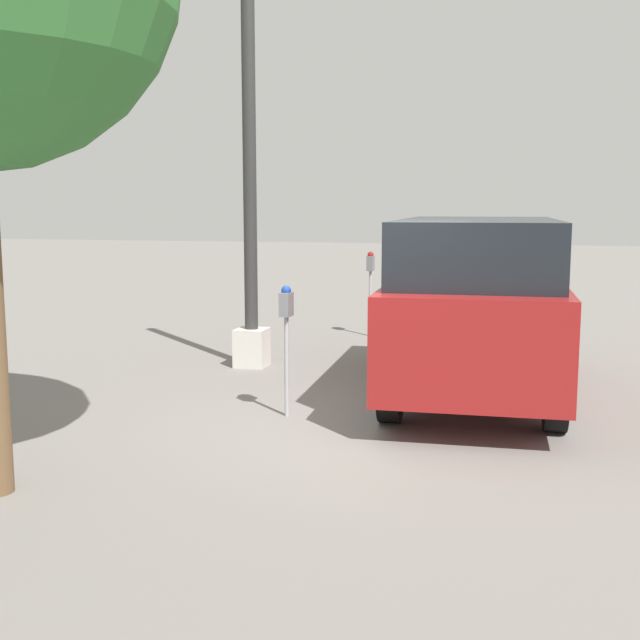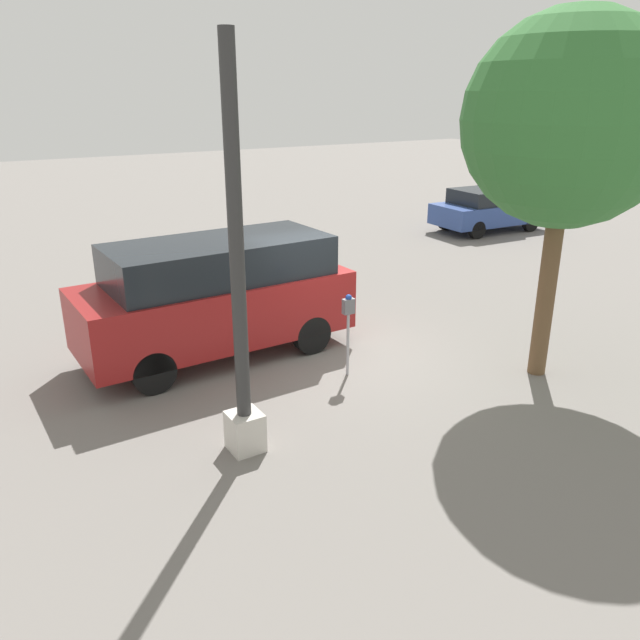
{
  "view_description": "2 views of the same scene",
  "coord_description": "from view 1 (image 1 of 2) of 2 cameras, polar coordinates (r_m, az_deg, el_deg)",
  "views": [
    {
      "loc": [
        -8.03,
        -1.76,
        2.33
      ],
      "look_at": [
        0.87,
        0.4,
        1.0
      ],
      "focal_mm": 45.0,
      "sensor_mm": 36.0,
      "label": 1
    },
    {
      "loc": [
        5.83,
        8.7,
        4.62
      ],
      "look_at": [
        0.77,
        0.52,
        1.06
      ],
      "focal_mm": 35.0,
      "sensor_mm": 36.0,
      "label": 2
    }
  ],
  "objects": [
    {
      "name": "parked_van",
      "position": [
        9.91,
        11.09,
        1.38
      ],
      "size": [
        4.91,
        2.05,
        2.15
      ],
      "rotation": [
        0.0,
        0.0,
        0.02
      ],
      "color": "maroon",
      "rests_on": "ground"
    },
    {
      "name": "lamp_post",
      "position": [
        11.44,
        -4.97,
        6.04
      ],
      "size": [
        0.44,
        0.44,
        5.27
      ],
      "color": "beige",
      "rests_on": "ground"
    },
    {
      "name": "parking_meter_near",
      "position": [
        8.74,
        -2.41,
        -0.02
      ],
      "size": [
        0.2,
        0.11,
        1.45
      ],
      "rotation": [
        0.0,
        0.0,
        -0.02
      ],
      "color": "#9E9EA3",
      "rests_on": "ground"
    },
    {
      "name": "ground_plane",
      "position": [
        8.54,
        1.24,
        -7.57
      ],
      "size": [
        80.0,
        80.0,
        0.0
      ],
      "primitive_type": "plane",
      "color": "slate"
    },
    {
      "name": "parking_meter_far",
      "position": [
        14.17,
        3.61,
        3.28
      ],
      "size": [
        0.2,
        0.11,
        1.5
      ],
      "rotation": [
        0.0,
        0.0,
        -0.02
      ],
      "color": "#9E9EA3",
      "rests_on": "ground"
    }
  ]
}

